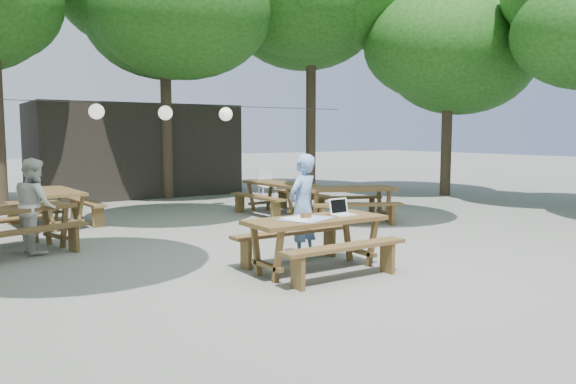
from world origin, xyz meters
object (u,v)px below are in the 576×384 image
(picnic_table_nw, at_px, (8,230))
(second_person, at_px, (35,205))
(main_picnic_table, at_px, (316,243))
(plastic_chair, at_px, (267,191))
(woman, at_px, (302,207))

(picnic_table_nw, bearing_deg, second_person, -29.09)
(main_picnic_table, xyz_separation_m, plastic_chair, (3.76, 7.47, -0.13))
(woman, bearing_deg, second_person, -60.52)
(woman, distance_m, second_person, 4.32)
(main_picnic_table, distance_m, woman, 0.90)
(main_picnic_table, height_order, woman, woman)
(picnic_table_nw, xyz_separation_m, woman, (3.74, -2.83, 0.42))
(second_person, bearing_deg, picnic_table_nw, 72.74)
(main_picnic_table, bearing_deg, plastic_chair, 63.26)
(main_picnic_table, xyz_separation_m, picnic_table_nw, (-3.45, 3.56, 0.00))
(picnic_table_nw, bearing_deg, main_picnic_table, -64.16)
(woman, xyz_separation_m, second_person, (-3.33, 2.75, -0.04))
(second_person, distance_m, plastic_chair, 7.90)
(woman, xyz_separation_m, plastic_chair, (3.47, 6.73, -0.55))
(plastic_chair, bearing_deg, picnic_table_nw, -139.53)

